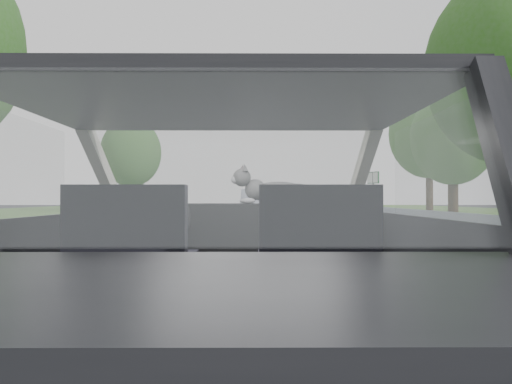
{
  "coord_description": "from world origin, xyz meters",
  "views": [
    {
      "loc": [
        0.13,
        -2.45,
        1.04
      ],
      "look_at": [
        0.14,
        0.57,
        1.07
      ],
      "focal_mm": 35.0,
      "sensor_mm": 36.0,
      "label": 1
    }
  ],
  "objects_px": {
    "other_car": "(257,204)",
    "highway_sign": "(373,196)",
    "subject_car": "(228,261)",
    "cat": "(280,191)"
  },
  "relations": [
    {
      "from": "other_car",
      "to": "highway_sign",
      "type": "relative_size",
      "value": 2.05
    },
    {
      "from": "subject_car",
      "to": "highway_sign",
      "type": "distance_m",
      "value": 20.63
    },
    {
      "from": "other_car",
      "to": "highway_sign",
      "type": "xyz_separation_m",
      "value": [
        5.21,
        -3.0,
        0.36
      ]
    },
    {
      "from": "subject_car",
      "to": "other_car",
      "type": "relative_size",
      "value": 0.88
    },
    {
      "from": "highway_sign",
      "to": "cat",
      "type": "bearing_deg",
      "value": -125.21
    },
    {
      "from": "other_car",
      "to": "highway_sign",
      "type": "bearing_deg",
      "value": -29.7
    },
    {
      "from": "highway_sign",
      "to": "other_car",
      "type": "bearing_deg",
      "value": 130.02
    },
    {
      "from": "subject_car",
      "to": "other_car",
      "type": "distance_m",
      "value": 22.88
    },
    {
      "from": "cat",
      "to": "other_car",
      "type": "distance_m",
      "value": 22.29
    },
    {
      "from": "cat",
      "to": "other_car",
      "type": "bearing_deg",
      "value": 76.4
    }
  ]
}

